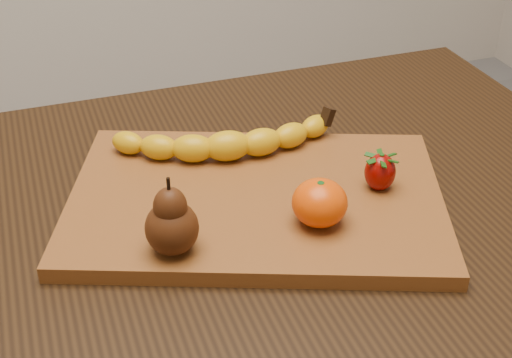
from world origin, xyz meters
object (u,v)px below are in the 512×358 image
object	(u,v)px
cutting_board	(256,200)
pear	(171,216)
table	(249,262)
mandarin	(320,203)

from	to	relation	value
cutting_board	pear	xyz separation A→B (m)	(-0.12, -0.07, 0.06)
table	mandarin	bearing A→B (deg)	-61.15
pear	mandarin	xyz separation A→B (m)	(0.17, -0.01, -0.02)
cutting_board	mandarin	bearing A→B (deg)	-38.24
cutting_board	pear	distance (m)	0.15
table	cutting_board	world-z (taller)	cutting_board
pear	mandarin	bearing A→B (deg)	-2.09
cutting_board	pear	size ratio (longest dim) A/B	4.97
mandarin	pear	bearing A→B (deg)	177.91
mandarin	cutting_board	bearing A→B (deg)	120.70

